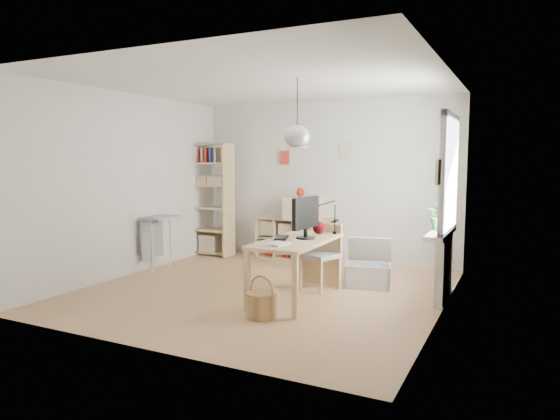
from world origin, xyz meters
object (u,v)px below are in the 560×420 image
at_px(chair, 323,252).
at_px(desk, 297,247).
at_px(cube_shelf, 296,242).
at_px(storage_chest, 369,271).
at_px(tall_bookshelf, 210,195).
at_px(monitor, 306,215).
at_px(drawer_chest, 303,208).

bearing_deg(chair, desk, -79.04).
relative_size(cube_shelf, chair, 1.61).
bearing_deg(cube_shelf, storage_chest, -36.03).
height_order(cube_shelf, storage_chest, cube_shelf).
bearing_deg(chair, tall_bookshelf, 173.76).
bearing_deg(tall_bookshelf, monitor, -34.77).
relative_size(desk, chair, 1.73).
height_order(cube_shelf, tall_bookshelf, tall_bookshelf).
height_order(tall_bookshelf, monitor, tall_bookshelf).
distance_m(desk, chair, 0.65).
bearing_deg(drawer_chest, cube_shelf, 153.73).
bearing_deg(monitor, storage_chest, 65.27).
distance_m(storage_chest, drawer_chest, 2.00).
bearing_deg(chair, storage_chest, 58.87).
bearing_deg(desk, drawer_chest, 111.76).
distance_m(cube_shelf, tall_bookshelf, 1.77).
distance_m(storage_chest, monitor, 1.37).
bearing_deg(storage_chest, cube_shelf, 131.39).
height_order(tall_bookshelf, drawer_chest, tall_bookshelf).
relative_size(cube_shelf, tall_bookshelf, 0.70).
height_order(desk, cube_shelf, desk).
xyz_separation_m(desk, drawer_chest, (-0.87, 2.19, 0.25)).
bearing_deg(desk, cube_shelf, 114.61).
height_order(desk, tall_bookshelf, tall_bookshelf).
height_order(monitor, drawer_chest, monitor).
distance_m(chair, drawer_chest, 1.89).
distance_m(cube_shelf, storage_chest, 2.03).
xyz_separation_m(cube_shelf, tall_bookshelf, (-1.56, -0.28, 0.79)).
xyz_separation_m(desk, cube_shelf, (-1.02, 2.23, -0.36)).
xyz_separation_m(cube_shelf, chair, (1.12, -1.60, 0.20)).
xyz_separation_m(storage_chest, monitor, (-0.54, -0.94, 0.83)).
xyz_separation_m(cube_shelf, monitor, (1.10, -2.13, 0.74)).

